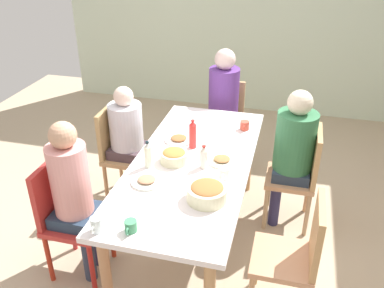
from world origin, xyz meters
name	(u,v)px	position (x,y,z in m)	size (l,w,h in m)	color
ground_plane	(192,241)	(0.00, 0.00, 0.00)	(6.88, 6.88, 0.00)	tan
wall_left	(249,13)	(-2.93, 0.00, 1.30)	(0.12, 4.96, 2.60)	silver
dining_table	(192,172)	(0.00, 0.00, 0.69)	(1.95, 0.86, 0.78)	white
chair_0	(120,149)	(-0.49, -0.81, 0.51)	(0.40, 0.40, 0.90)	tan
person_0	(128,134)	(-0.49, -0.72, 0.67)	(0.30, 0.30, 1.12)	#35483F
chair_1	(66,213)	(0.49, -0.81, 0.51)	(0.40, 0.40, 0.90)	red
person_1	(73,190)	(0.49, -0.72, 0.73)	(0.30, 0.30, 1.24)	#2F2D4F
chair_2	(224,119)	(-1.36, 0.00, 0.51)	(0.40, 0.40, 0.90)	tan
person_2	(223,100)	(-1.27, 0.00, 0.76)	(0.30, 0.30, 1.28)	#353951
chair_3	(301,172)	(-0.49, 0.81, 0.51)	(0.40, 0.40, 0.90)	tan
person_3	(293,147)	(-0.49, 0.72, 0.74)	(0.32, 0.32, 1.23)	#2E2B54
chair_4	(297,253)	(0.49, 0.81, 0.51)	(0.40, 0.40, 0.90)	tan
plate_0	(222,160)	(-0.05, 0.22, 0.79)	(0.22, 0.22, 0.04)	silver
plate_1	(147,181)	(0.35, -0.23, 0.79)	(0.22, 0.22, 0.04)	silver
plate_2	(179,139)	(-0.29, -0.19, 0.79)	(0.23, 0.23, 0.04)	white
bowl_0	(207,192)	(0.44, 0.21, 0.84)	(0.26, 0.26, 0.12)	beige
bowl_1	(174,156)	(0.03, -0.13, 0.83)	(0.21, 0.21, 0.10)	beige
cup_0	(131,226)	(0.84, -0.15, 0.81)	(0.11, 0.07, 0.07)	#429161
cup_1	(245,125)	(-0.63, 0.30, 0.81)	(0.11, 0.08, 0.08)	#CC4E3B
cup_2	(224,173)	(0.16, 0.27, 0.82)	(0.12, 0.08, 0.08)	white
cup_3	(97,225)	(0.89, -0.34, 0.82)	(0.11, 0.07, 0.09)	white
bottle_0	(204,157)	(0.06, 0.10, 0.86)	(0.06, 0.06, 0.18)	silver
bottle_1	(193,135)	(-0.21, -0.05, 0.89)	(0.06, 0.06, 0.24)	red
bottle_2	(148,155)	(0.15, -0.29, 0.87)	(0.05, 0.05, 0.21)	silver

